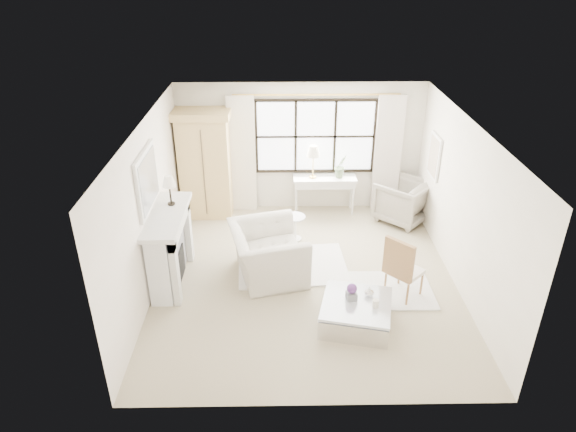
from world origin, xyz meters
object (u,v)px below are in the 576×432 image
Objects in this scene: console_table at (324,195)px; armoire at (205,164)px; coffee_table at (356,313)px; club_armchair at (268,253)px.

armoire is at bearing -179.20° from console_table.
armoire is 4.58m from coffee_table.
armoire is at bearing 138.82° from coffee_table.
club_armchair is at bearing -59.54° from armoire.
armoire is 1.87× the size of coffee_table.
console_table is at bearing 2.58° from armoire.
armoire reaches higher than coffee_table.
armoire reaches higher than club_armchair.
armoire is 1.72× the size of console_table.
coffee_table is at bearing -52.79° from armoire.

